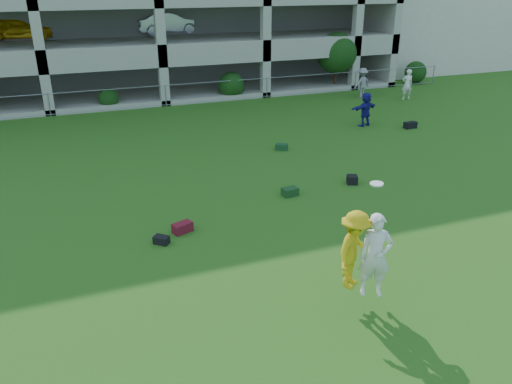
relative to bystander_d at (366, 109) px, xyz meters
name	(u,v)px	position (x,y,z in m)	size (l,w,h in m)	color
ground	(334,293)	(-8.13, -11.70, -0.81)	(100.00, 100.00, 0.00)	#235114
bystander_d	(366,109)	(0.00, 0.00, 0.00)	(1.50, 0.48, 1.62)	navy
bystander_e	(407,84)	(5.31, 4.01, 0.06)	(0.64, 0.42, 1.74)	white
bystander_f	(362,83)	(3.12, 5.35, 0.06)	(1.12, 0.64, 1.73)	gray
bag_red_a	(182,228)	(-10.67, -7.59, -0.67)	(0.55, 0.30, 0.28)	#510D12
bag_black_b	(161,240)	(-11.35, -8.04, -0.70)	(0.40, 0.25, 0.22)	black
bag_green_c	(290,192)	(-6.79, -6.32, -0.68)	(0.50, 0.35, 0.26)	#143718
crate_d	(352,180)	(-4.36, -6.17, -0.66)	(0.35, 0.35, 0.30)	black
bag_black_e	(410,125)	(1.81, -1.13, -0.66)	(0.60, 0.30, 0.30)	black
bag_green_g	(281,147)	(-5.18, -1.92, -0.68)	(0.50, 0.30, 0.25)	#143814
frisbee_contest	(361,252)	(-7.86, -12.21, 0.49)	(1.46, 1.21, 2.57)	gold
fence	(166,95)	(-8.13, 7.30, -0.20)	(36.06, 0.06, 1.20)	gray
shrub_row	(240,71)	(-3.54, 8.01, 0.70)	(34.38, 2.52, 3.50)	#163D11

